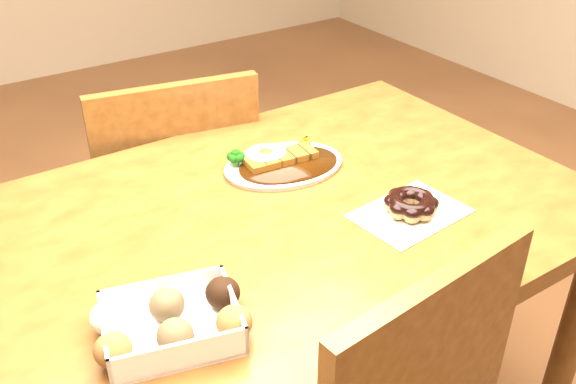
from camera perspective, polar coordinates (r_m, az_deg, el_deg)
table at (r=1.27m, az=-0.81°, el=-5.48°), size 1.20×0.80×0.75m
chair_far at (r=1.76m, az=-10.08°, el=-1.12°), size 0.49×0.49×0.87m
katsu_curry_plate at (r=1.35m, az=-0.59°, el=2.64°), size 0.28×0.22×0.05m
donut_box at (r=0.95m, az=-10.35°, el=-11.25°), size 0.23×0.19×0.05m
pon_de_ring at (r=1.21m, az=10.87°, el=-1.11°), size 0.22×0.16×0.04m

